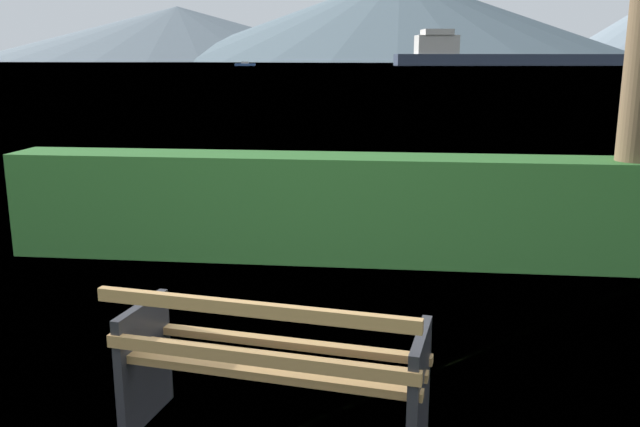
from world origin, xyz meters
name	(u,v)px	position (x,y,z in m)	size (l,w,h in m)	color
water_surface	(397,63)	(0.00, 307.13, 0.00)	(620.00, 620.00, 0.00)	#6B8EA3
park_bench	(271,368)	(-0.01, -0.06, 0.42)	(1.65, 0.81, 0.87)	tan
hedge_row	(334,208)	(0.00, 3.29, 0.52)	(6.48, 0.61, 1.04)	#387A33
cargo_ship_large	(490,56)	(26.83, 199.25, 2.83)	(65.35, 18.56, 10.12)	#2D384C
fishing_boat_near	(245,64)	(-42.41, 187.02, 0.43)	(5.80, 1.98, 1.18)	#335693
distant_hills	(431,20)	(25.35, 554.86, 31.76)	(724.84, 370.54, 80.47)	gray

